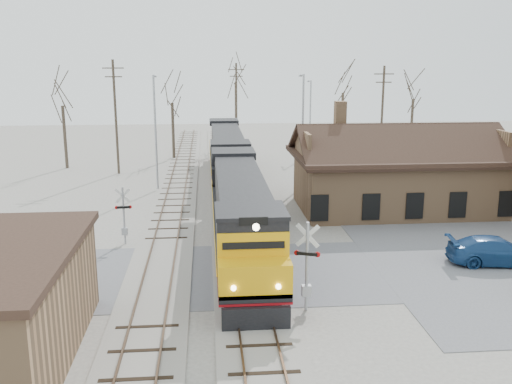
% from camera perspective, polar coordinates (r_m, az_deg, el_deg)
% --- Properties ---
extents(ground, '(140.00, 140.00, 0.00)m').
position_cam_1_polar(ground, '(30.22, -1.09, -8.10)').
color(ground, '#A8A398').
rests_on(ground, ground).
extents(road, '(60.00, 9.00, 0.03)m').
position_cam_1_polar(road, '(30.21, -1.09, -8.07)').
color(road, '#5B5B60').
rests_on(road, ground).
extents(track_main, '(3.40, 90.00, 0.24)m').
position_cam_1_polar(track_main, '(44.49, -2.41, -0.98)').
color(track_main, '#A8A398').
rests_on(track_main, ground).
extents(track_siding, '(3.40, 90.00, 0.24)m').
position_cam_1_polar(track_siding, '(44.52, -8.21, -1.10)').
color(track_siding, '#A8A398').
rests_on(track_siding, ground).
extents(depot, '(15.20, 9.31, 7.90)m').
position_cam_1_polar(depot, '(43.28, 13.82, 1.42)').
color(depot, '#A07752').
rests_on(depot, ground).
extents(locomotive_lead, '(3.07, 20.56, 4.56)m').
position_cam_1_polar(locomotive_lead, '(32.32, -1.47, -2.19)').
color(locomotive_lead, black).
rests_on(locomotive_lead, ground).
extents(locomotive_trailing, '(3.07, 20.56, 4.32)m').
position_cam_1_polar(locomotive_trailing, '(52.67, -2.88, 3.84)').
color(locomotive_trailing, black).
rests_on(locomotive_trailing, ground).
extents(crossbuck_near, '(1.12, 0.47, 4.09)m').
position_cam_1_polar(crossbuck_near, '(25.44, 5.11, -7.73)').
color(crossbuck_near, '#A5A8AD').
rests_on(crossbuck_near, ground).
extents(crossbuck_far, '(1.01, 0.26, 3.53)m').
position_cam_1_polar(crossbuck_far, '(35.18, -13.07, -2.45)').
color(crossbuck_far, '#A5A8AD').
rests_on(crossbuck_far, ground).
extents(parked_car, '(5.46, 2.79, 1.52)m').
position_cam_1_polar(parked_car, '(33.86, 22.90, -5.44)').
color(parked_car, navy).
rests_on(parked_car, ground).
extents(streetlight_a, '(0.25, 2.04, 9.66)m').
position_cam_1_polar(streetlight_a, '(48.68, -10.02, 6.42)').
color(streetlight_a, '#A5A8AD').
rests_on(streetlight_a, ground).
extents(streetlight_b, '(0.25, 2.04, 9.69)m').
position_cam_1_polar(streetlight_b, '(49.13, 4.67, 6.65)').
color(streetlight_b, '#A5A8AD').
rests_on(streetlight_b, ground).
extents(streetlight_c, '(0.25, 2.04, 8.52)m').
position_cam_1_polar(streetlight_c, '(66.86, 5.43, 7.88)').
color(streetlight_c, '#A5A8AD').
rests_on(streetlight_c, ground).
extents(utility_pole_a, '(2.00, 0.24, 10.88)m').
position_cam_1_polar(utility_pole_a, '(56.49, -13.86, 7.47)').
color(utility_pole_a, '#382D23').
rests_on(utility_pole_a, ground).
extents(utility_pole_b, '(2.00, 0.24, 10.40)m').
position_cam_1_polar(utility_pole_b, '(71.89, -1.97, 8.81)').
color(utility_pole_b, '#382D23').
rests_on(utility_pole_b, ground).
extents(utility_pole_c, '(2.00, 0.24, 10.26)m').
position_cam_1_polar(utility_pole_c, '(58.90, 12.48, 7.46)').
color(utility_pole_c, '#382D23').
rests_on(utility_pole_c, ground).
extents(tree_a, '(4.23, 4.23, 10.36)m').
position_cam_1_polar(tree_a, '(60.75, -18.86, 9.14)').
color(tree_a, '#382D23').
rests_on(tree_a, ground).
extents(tree_b, '(4.13, 4.13, 10.13)m').
position_cam_1_polar(tree_b, '(63.77, -8.41, 9.71)').
color(tree_b, '#382D23').
rests_on(tree_b, ground).
extents(tree_c, '(5.28, 5.28, 12.95)m').
position_cam_1_polar(tree_c, '(74.15, -2.04, 11.89)').
color(tree_c, '#382D23').
rests_on(tree_c, ground).
extents(tree_d, '(4.63, 4.63, 11.33)m').
position_cam_1_polar(tree_d, '(69.76, 8.72, 10.71)').
color(tree_d, '#382D23').
rests_on(tree_d, ground).
extents(tree_e, '(4.29, 4.29, 10.51)m').
position_cam_1_polar(tree_e, '(67.94, 15.49, 9.82)').
color(tree_e, '#382D23').
rests_on(tree_e, ground).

